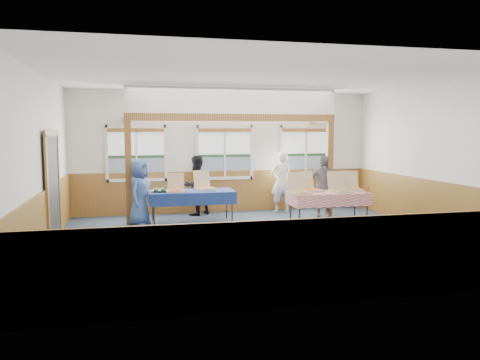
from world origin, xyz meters
name	(u,v)px	position (x,y,z in m)	size (l,w,h in m)	color
floor	(258,240)	(0.00, 0.00, 0.00)	(8.00, 8.00, 0.00)	#283142
ceiling	(259,77)	(0.00, 0.00, 3.20)	(8.00, 8.00, 0.00)	white
wall_back	(224,152)	(0.00, 3.50, 1.60)	(8.00, 8.00, 0.00)	silver
wall_front	(333,177)	(0.00, -3.50, 1.60)	(8.00, 8.00, 0.00)	silver
wall_left	(40,163)	(-4.00, 0.00, 1.60)	(8.00, 8.00, 0.00)	silver
wall_right	(439,158)	(4.00, 0.00, 1.60)	(8.00, 8.00, 0.00)	silver
wainscot_back	(225,191)	(0.00, 3.48, 0.55)	(7.98, 0.05, 1.10)	brown
wainscot_front	(331,260)	(0.00, -3.48, 0.55)	(7.98, 0.05, 1.10)	brown
wainscot_left	(44,222)	(-3.98, 0.00, 0.55)	(0.05, 6.98, 1.10)	brown
wainscot_right	(435,206)	(3.98, 0.00, 0.55)	(0.05, 6.98, 1.10)	brown
cased_opening	(52,188)	(-3.96, 0.90, 1.05)	(0.06, 1.30, 2.10)	#2F2F2F
window_left	(137,150)	(-2.30, 3.46, 1.68)	(1.56, 0.10, 1.46)	silver
window_mid	(225,149)	(0.00, 3.46, 1.68)	(1.56, 0.10, 1.46)	silver
window_right	(306,149)	(2.30, 3.46, 1.68)	(1.56, 0.10, 1.46)	silver
post_left	(129,173)	(-2.50, 2.30, 1.20)	(0.15, 0.15, 2.40)	#543412
post_right	(329,169)	(2.50, 2.30, 1.20)	(0.15, 0.15, 2.40)	#543412
cross_beam	(234,118)	(0.00, 2.30, 2.49)	(5.15, 0.18, 0.18)	#543412
table_left	(192,193)	(-1.05, 2.14, 0.70)	(2.16, 1.49, 0.76)	#2F2F2F
table_right	(329,195)	(2.02, 1.21, 0.70)	(1.99, 1.52, 0.76)	#2F2F2F
pizza_box_a	(175,189)	(-1.45, 2.03, 0.82)	(0.44, 0.51, 0.42)	tan
pizza_box_b	(205,187)	(-0.71, 2.30, 0.82)	(0.52, 0.59, 0.45)	tan
pizza_box_c	(300,191)	(1.27, 1.11, 0.83)	(0.43, 0.52, 0.46)	tan
pizza_box_d	(311,189)	(1.66, 1.40, 0.83)	(0.55, 0.61, 0.46)	tan
pizza_box_e	(340,189)	(2.27, 1.13, 0.83)	(0.45, 0.54, 0.47)	tan
pizza_box_f	(352,188)	(2.67, 1.35, 0.82)	(0.49, 0.56, 0.45)	tan
veggie_tray	(160,190)	(-1.80, 2.14, 0.79)	(0.39, 0.39, 0.09)	black
drink_glass	(368,189)	(2.87, 0.96, 0.83)	(0.07, 0.07, 0.15)	#9E4D1A
woman_white	(281,182)	(1.46, 3.04, 0.81)	(0.59, 0.39, 1.63)	silver
woman_black	(196,185)	(-0.83, 3.10, 0.77)	(0.75, 0.58, 1.54)	black
man_blue	(139,193)	(-2.27, 2.08, 0.76)	(0.74, 0.48, 1.52)	#3B5994
person_grey	(323,187)	(2.20, 1.97, 0.79)	(0.93, 0.39, 1.58)	slate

